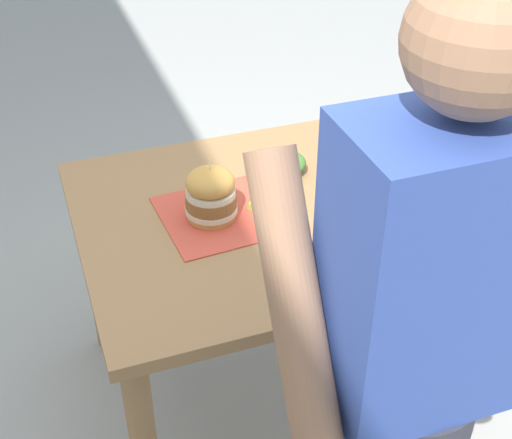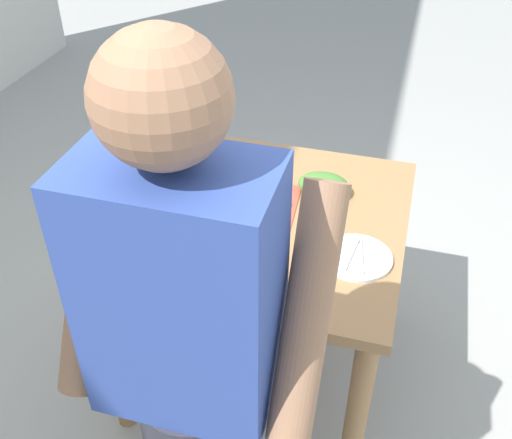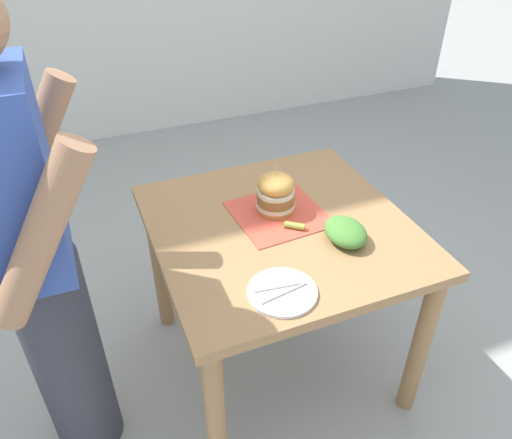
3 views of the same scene
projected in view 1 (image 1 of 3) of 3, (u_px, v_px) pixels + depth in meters
name	position (u px, v px, depth m)	size (l,w,h in m)	color
ground_plane	(246.00, 392.00, 2.49)	(80.00, 80.00, 0.00)	#9E9E99
patio_table	(245.00, 250.00, 2.12)	(0.95, 0.94, 0.76)	#9E7247
serving_paper	(221.00, 215.00, 2.04)	(0.33, 0.33, 0.00)	#D64C38
sandwich	(211.00, 194.00, 1.99)	(0.15, 0.15, 0.19)	gold
pickle_spear	(255.00, 201.00, 2.08)	(0.02, 0.02, 0.07)	#8EA83D
side_plate_with_forks	(372.00, 218.00, 2.02)	(0.22, 0.22, 0.02)	white
side_salad	(278.00, 164.00, 2.21)	(0.18, 0.14, 0.07)	#477F33
diner_across_table	(413.00, 388.00, 1.36)	(0.55, 0.35, 1.69)	#33333D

